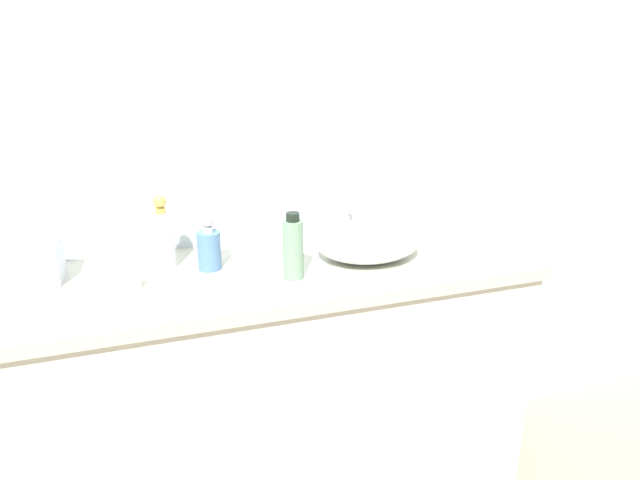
% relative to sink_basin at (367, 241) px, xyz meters
% --- Properties ---
extents(bathroom_wall_rear, '(6.00, 0.06, 2.60)m').
position_rel_sink_basin_xyz_m(bathroom_wall_rear, '(-0.31, 0.32, 0.33)').
color(bathroom_wall_rear, silver).
rests_on(bathroom_wall_rear, ground).
extents(vanity_counter, '(1.65, 0.53, 0.92)m').
position_rel_sink_basin_xyz_m(vanity_counter, '(-0.32, 0.01, -0.51)').
color(vanity_counter, beige).
rests_on(vanity_counter, ground).
extents(wall_mirror_panel, '(1.49, 0.01, 1.05)m').
position_rel_sink_basin_xyz_m(wall_mirror_panel, '(-0.32, 0.28, 0.47)').
color(wall_mirror_panel, '#B2BCC6').
rests_on(wall_mirror_panel, vanity_counter).
extents(sink_basin, '(0.33, 0.28, 0.11)m').
position_rel_sink_basin_xyz_m(sink_basin, '(0.00, 0.00, 0.00)').
color(sink_basin, white).
rests_on(sink_basin, vanity_counter).
extents(faucet, '(0.03, 0.14, 0.16)m').
position_rel_sink_basin_xyz_m(faucet, '(-0.00, 0.15, 0.03)').
color(faucet, silver).
rests_on(faucet, vanity_counter).
extents(soap_dispenser, '(0.07, 0.07, 0.23)m').
position_rel_sink_basin_xyz_m(soap_dispenser, '(-0.61, 0.12, 0.04)').
color(soap_dispenser, silver).
rests_on(soap_dispenser, vanity_counter).
extents(lotion_bottle, '(0.07, 0.07, 0.17)m').
position_rel_sink_basin_xyz_m(lotion_bottle, '(-0.48, 0.07, 0.01)').
color(lotion_bottle, '#4D73A2').
rests_on(lotion_bottle, vanity_counter).
extents(perfume_bottle, '(0.06, 0.06, 0.20)m').
position_rel_sink_basin_xyz_m(perfume_bottle, '(-0.26, -0.08, 0.04)').
color(perfume_bottle, gray).
rests_on(perfume_bottle, vanity_counter).
extents(tissue_box, '(0.13, 0.13, 0.16)m').
position_rel_sink_basin_xyz_m(tissue_box, '(-0.95, 0.13, 0.01)').
color(tissue_box, silver).
rests_on(tissue_box, vanity_counter).
extents(candle_jar, '(0.06, 0.06, 0.04)m').
position_rel_sink_basin_xyz_m(candle_jar, '(-0.71, -0.01, -0.03)').
color(candle_jar, beige).
rests_on(candle_jar, vanity_counter).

